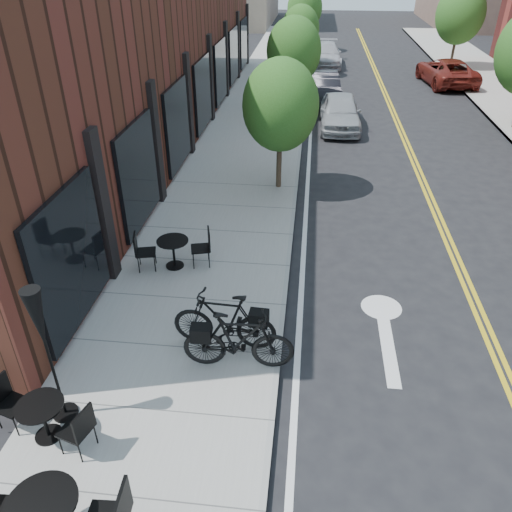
{
  "coord_description": "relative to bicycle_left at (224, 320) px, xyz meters",
  "views": [
    {
      "loc": [
        0.29,
        -5.29,
        6.49
      ],
      "look_at": [
        -0.68,
        3.44,
        1.0
      ],
      "focal_mm": 35.0,
      "sensor_mm": 36.0,
      "label": 1
    }
  ],
  "objects": [
    {
      "name": "ground",
      "position": [
        1.06,
        -1.66,
        -0.7
      ],
      "size": [
        120.0,
        120.0,
        0.0
      ],
      "primitive_type": "plane",
      "color": "black",
      "rests_on": "ground"
    },
    {
      "name": "sidewalk_near",
      "position": [
        -0.94,
        8.34,
        -0.64
      ],
      "size": [
        4.0,
        70.0,
        0.12
      ],
      "primitive_type": "cube",
      "color": "#9E9B93",
      "rests_on": "ground"
    },
    {
      "name": "building_near",
      "position": [
        -5.44,
        12.34,
        2.8
      ],
      "size": [
        5.0,
        28.0,
        7.0
      ],
      "primitive_type": "cube",
      "color": "#442316",
      "rests_on": "ground"
    },
    {
      "name": "tree_near_a",
      "position": [
        0.46,
        7.34,
        1.91
      ],
      "size": [
        2.2,
        2.2,
        3.81
      ],
      "color": "#382B1E",
      "rests_on": "sidewalk_near"
    },
    {
      "name": "tree_near_b",
      "position": [
        0.46,
        15.34,
        2.02
      ],
      "size": [
        2.3,
        2.3,
        3.98
      ],
      "color": "#382B1E",
      "rests_on": "sidewalk_near"
    },
    {
      "name": "tree_near_c",
      "position": [
        0.46,
        23.34,
        1.83
      ],
      "size": [
        2.1,
        2.1,
        3.67
      ],
      "color": "#382B1E",
      "rests_on": "sidewalk_near"
    },
    {
      "name": "tree_near_d",
      "position": [
        0.46,
        31.34,
        2.09
      ],
      "size": [
        2.4,
        2.4,
        4.11
      ],
      "color": "#382B1E",
      "rests_on": "sidewalk_near"
    },
    {
      "name": "tree_far_c",
      "position": [
        9.66,
        26.34,
        2.36
      ],
      "size": [
        2.8,
        2.8,
        4.62
      ],
      "color": "#382B1E",
      "rests_on": "sidewalk_far"
    },
    {
      "name": "bicycle_left",
      "position": [
        0.0,
        0.0,
        0.0
      ],
      "size": [
        1.96,
        0.66,
        1.16
      ],
      "primitive_type": "imported",
      "rotation": [
        0.0,
        0.0,
        -1.63
      ],
      "color": "black",
      "rests_on": "sidewalk_near"
    },
    {
      "name": "bicycle_right",
      "position": [
        0.34,
        -0.52,
        0.01
      ],
      "size": [
        1.97,
        0.65,
        1.17
      ],
      "primitive_type": "imported",
      "rotation": [
        0.0,
        0.0,
        1.63
      ],
      "color": "black",
      "rests_on": "sidewalk_near"
    },
    {
      "name": "bistro_set_b",
      "position": [
        -2.35,
        -2.33,
        -0.14
      ],
      "size": [
        1.67,
        0.87,
        0.88
      ],
      "rotation": [
        0.0,
        0.0,
        -0.28
      ],
      "color": "black",
      "rests_on": "sidewalk_near"
    },
    {
      "name": "bistro_set_c",
      "position": [
        -1.61,
        2.53,
        -0.12
      ],
      "size": [
        1.72,
        0.88,
        0.9
      ],
      "rotation": [
        0.0,
        0.0,
        0.25
      ],
      "color": "black",
      "rests_on": "sidewalk_near"
    },
    {
      "name": "patio_umbrella",
      "position": [
        -2.27,
        -1.9,
        1.17
      ],
      "size": [
        0.4,
        0.4,
        2.44
      ],
      "color": "black",
      "rests_on": "sidewalk_near"
    },
    {
      "name": "parked_car_a",
      "position": [
        2.51,
        13.78,
        -0.02
      ],
      "size": [
        1.66,
        4.02,
        1.36
      ],
      "primitive_type": "imported",
      "rotation": [
        0.0,
        0.0,
        0.01
      ],
      "color": "#A2A5AA",
      "rests_on": "ground"
    },
    {
      "name": "parked_car_b",
      "position": [
        1.86,
        17.92,
        -0.04
      ],
      "size": [
        1.81,
        4.11,
        1.31
      ],
      "primitive_type": "imported",
      "rotation": [
        0.0,
        0.0,
        0.11
      ],
      "color": "black",
      "rests_on": "ground"
    },
    {
      "name": "parked_car_c",
      "position": [
        2.02,
        26.45,
        -0.03
      ],
      "size": [
        1.96,
        4.62,
        1.33
      ],
      "primitive_type": "imported",
      "rotation": [
        0.0,
        0.0,
        0.02
      ],
      "color": "silver",
      "rests_on": "ground"
    },
    {
      "name": "parked_car_far",
      "position": [
        8.46,
        22.11,
        -0.02
      ],
      "size": [
        2.82,
        5.14,
        1.36
      ],
      "primitive_type": "imported",
      "rotation": [
        0.0,
        0.0,
        3.26
      ],
      "color": "maroon",
      "rests_on": "ground"
    }
  ]
}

